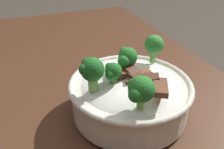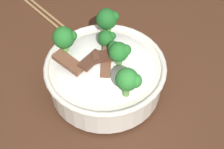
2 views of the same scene
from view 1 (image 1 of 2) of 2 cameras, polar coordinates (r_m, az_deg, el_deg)
dining_table at (r=0.68m, az=-4.55°, el=-13.70°), size 1.41×0.77×0.82m
rice_bowl at (r=0.51m, az=4.21°, el=-3.93°), size 0.26×0.26×0.15m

